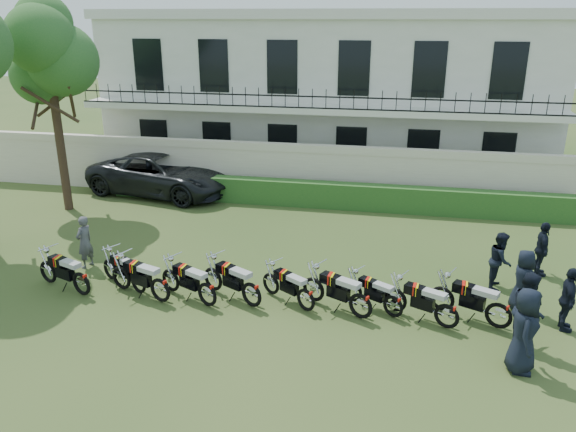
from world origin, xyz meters
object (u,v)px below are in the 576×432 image
officer_2 (568,300)px  officer_5 (542,249)px  officer_3 (523,281)px  motorcycle_0 (81,278)px  officer_1 (528,310)px  tree_west_near (49,53)px  motorcycle_5 (306,295)px  motorcycle_3 (207,289)px  motorcycle_1 (138,277)px  officer_4 (500,260)px  motorcycle_9 (499,310)px  motorcycle_2 (160,284)px  motorcycle_7 (394,301)px  suv (162,174)px  officer_0 (524,331)px  motorcycle_6 (361,300)px  inspector (85,242)px  motorcycle_8 (447,310)px  motorcycle_4 (251,289)px

officer_2 → officer_5: size_ratio=0.99×
officer_3 → officer_5: officer_3 is taller
motorcycle_0 → officer_1: bearing=-70.3°
officer_2 → tree_west_near: bearing=76.1°
officer_2 → officer_1: bearing=134.9°
motorcycle_5 → motorcycle_3: bearing=129.5°
motorcycle_1 → motorcycle_3: (2.06, -0.33, 0.03)m
tree_west_near → officer_4: (15.40, -3.72, -5.09)m
tree_west_near → motorcycle_9: (15.07, -6.08, -5.36)m
motorcycle_1 → motorcycle_2: size_ratio=0.87×
motorcycle_7 → officer_3: officer_3 is taller
motorcycle_9 → suv: suv is taller
officer_0 → officer_1: bearing=-6.3°
motorcycle_2 → motorcycle_7: (6.00, 0.40, -0.07)m
officer_0 → officer_1: size_ratio=1.05×
motorcycle_7 → officer_2: bearing=-55.9°
motorcycle_1 → officer_1: officer_1 is taller
officer_4 → officer_5: bearing=-39.5°
officer_2 → officer_0: bearing=150.4°
motorcycle_6 → officer_1: officer_1 is taller
tree_west_near → officer_3: 17.29m
officer_1 → officer_2: 1.40m
motorcycle_9 → motorcycle_1: bearing=115.9°
motorcycle_2 → suv: suv is taller
inspector → officer_1: size_ratio=0.89×
officer_2 → officer_3: size_ratio=0.97×
tree_west_near → motorcycle_2: bearing=-44.4°
motorcycle_2 → inspector: inspector is taller
motorcycle_1 → motorcycle_6: size_ratio=0.91×
motorcycle_3 → officer_3: officer_3 is taller
motorcycle_1 → motorcycle_9: bearing=-61.5°
motorcycle_0 → officer_5: officer_5 is taller
motorcycle_8 → officer_1: officer_1 is taller
suv → motorcycle_6: bearing=-123.9°
motorcycle_0 → motorcycle_4: bearing=-65.9°
motorcycle_3 → officer_4: officer_4 is taller
motorcycle_0 → motorcycle_9: bearing=-67.1°
officer_3 → motorcycle_9: bearing=130.5°
tree_west_near → inspector: size_ratio=4.91×
officer_4 → officer_5: size_ratio=0.99×
motorcycle_9 → tree_west_near: bearing=94.0°
motorcycle_1 → motorcycle_2: motorcycle_2 is taller
motorcycle_2 → officer_0: bearing=-78.8°
motorcycle_8 → officer_0: 2.05m
officer_2 → officer_4: bearing=35.6°
motorcycle_9 → officer_2: size_ratio=1.19×
motorcycle_7 → inspector: size_ratio=0.99×
motorcycle_8 → officer_2: officer_2 is taller
inspector → officer_2: size_ratio=1.00×
tree_west_near → motorcycle_0: (4.35, -6.49, -5.37)m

